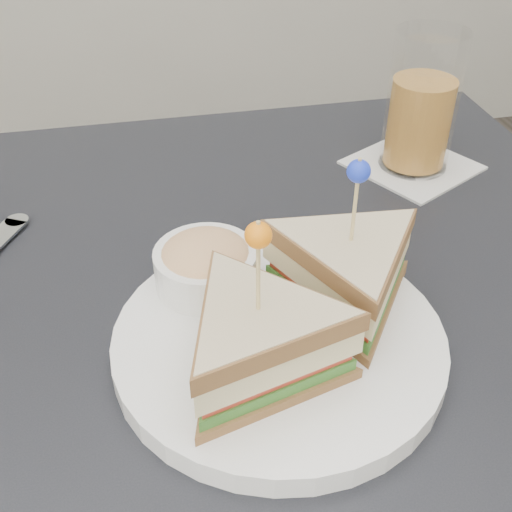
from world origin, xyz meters
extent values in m
cube|color=black|center=(0.00, 0.00, 0.73)|extent=(0.80, 0.80, 0.03)
cylinder|color=black|center=(0.35, 0.35, 0.36)|extent=(0.04, 0.04, 0.72)
cylinder|color=white|center=(0.01, -0.05, 0.76)|extent=(0.32, 0.32, 0.02)
cylinder|color=white|center=(0.01, -0.05, 0.77)|extent=(0.32, 0.32, 0.00)
cylinder|color=#E0C680|center=(-0.01, -0.09, 0.86)|extent=(0.00, 0.00, 0.08)
sphere|color=orange|center=(-0.01, -0.09, 0.89)|extent=(0.02, 0.02, 0.02)
cylinder|color=#E0C680|center=(0.08, -0.03, 0.86)|extent=(0.00, 0.00, 0.08)
sphere|color=blue|center=(0.08, -0.03, 0.89)|extent=(0.02, 0.02, 0.02)
cylinder|color=white|center=(-0.03, 0.02, 0.78)|extent=(0.11, 0.11, 0.04)
ellipsoid|color=#E0B772|center=(-0.03, 0.02, 0.80)|extent=(0.09, 0.09, 0.03)
cylinder|color=#B4BBC0|center=(-0.20, 0.18, 0.75)|extent=(0.03, 0.03, 0.00)
cube|color=silver|center=(0.24, 0.21, 0.75)|extent=(0.17, 0.17, 0.00)
cylinder|color=#B27932|center=(0.24, 0.21, 0.81)|extent=(0.10, 0.10, 0.10)
cylinder|color=white|center=(0.24, 0.21, 0.83)|extent=(0.11, 0.11, 0.16)
cube|color=white|center=(0.24, 0.22, 0.85)|extent=(0.03, 0.03, 0.02)
cube|color=white|center=(0.23, 0.20, 0.85)|extent=(0.02, 0.02, 0.02)
camera|label=1|loc=(-0.08, -0.41, 1.12)|focal=45.00mm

